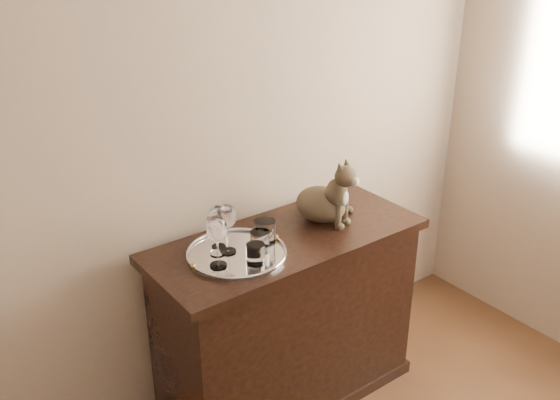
% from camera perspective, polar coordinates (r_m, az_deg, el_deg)
% --- Properties ---
extents(wall_back, '(4.00, 0.10, 2.70)m').
position_cam_1_polar(wall_back, '(2.40, -15.42, 6.10)').
color(wall_back, '#C3AB92').
rests_on(wall_back, ground).
extents(sideboard, '(1.20, 0.50, 0.85)m').
position_cam_1_polar(sideboard, '(2.84, 0.64, -10.91)').
color(sideboard, black).
rests_on(sideboard, ground).
extents(tray, '(0.40, 0.40, 0.01)m').
position_cam_1_polar(tray, '(2.48, -3.96, -4.97)').
color(tray, silver).
rests_on(tray, sideboard).
extents(wine_glass_a, '(0.07, 0.07, 0.19)m').
position_cam_1_polar(wine_glass_a, '(2.44, -5.83, -2.93)').
color(wine_glass_a, silver).
rests_on(wine_glass_a, tray).
extents(wine_glass_b, '(0.07, 0.07, 0.18)m').
position_cam_1_polar(wine_glass_b, '(2.49, -5.70, -2.45)').
color(wine_glass_b, white).
rests_on(wine_glass_b, tray).
extents(wine_glass_c, '(0.08, 0.08, 0.21)m').
position_cam_1_polar(wine_glass_c, '(2.35, -5.75, -3.78)').
color(wine_glass_c, silver).
rests_on(wine_glass_c, tray).
extents(wine_glass_d, '(0.08, 0.08, 0.21)m').
position_cam_1_polar(wine_glass_d, '(2.45, -4.85, -2.63)').
color(wine_glass_d, white).
rests_on(wine_glass_d, tray).
extents(tumbler_a, '(0.08, 0.08, 0.09)m').
position_cam_1_polar(tumbler_a, '(2.47, -1.85, -3.81)').
color(tumbler_a, white).
rests_on(tumbler_a, tray).
extents(tumbler_b, '(0.07, 0.07, 0.08)m').
position_cam_1_polar(tumbler_b, '(2.39, -2.25, -4.95)').
color(tumbler_b, silver).
rests_on(tumbler_b, tray).
extents(tumbler_c, '(0.09, 0.09, 0.10)m').
position_cam_1_polar(tumbler_c, '(2.53, -1.41, -2.94)').
color(tumbler_c, white).
rests_on(tumbler_c, tray).
extents(cat, '(0.37, 0.36, 0.30)m').
position_cam_1_polar(cat, '(2.70, 3.82, 1.07)').
color(cat, brown).
rests_on(cat, sideboard).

